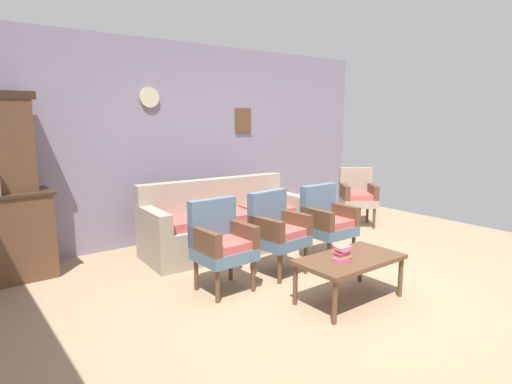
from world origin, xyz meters
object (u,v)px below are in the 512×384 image
Objects in this scene: armchair_near_cabinet at (327,220)px; wingback_chair_by_fireplace at (358,194)px; armchair_row_middle at (277,229)px; book_stack_on_table at (342,254)px; floral_couch at (224,225)px; coffee_table at (350,262)px; armchair_near_couch_end at (221,241)px.

wingback_chair_by_fireplace is at bearing 28.51° from armchair_near_cabinet.
armchair_row_middle reaches higher than book_stack_on_table.
floral_couch is 2.37× the size of armchair_near_cabinet.
coffee_table is at bearing -126.25° from armchair_near_cabinet.
wingback_chair_by_fireplace reaches higher than book_stack_on_table.
armchair_row_middle is (0.01, -1.04, 0.17)m from floral_couch.
coffee_table is (-0.68, -0.93, -0.12)m from armchair_near_cabinet.
armchair_row_middle is at bearing 1.61° from armchair_near_couch_end.
armchair_near_couch_end and wingback_chair_by_fireplace have the same top height.
wingback_chair_by_fireplace is (3.13, 0.88, 0.00)m from armchair_near_couch_end.
armchair_near_cabinet is at bearing -0.66° from armchair_near_couch_end.
armchair_near_cabinet is (1.48, -0.02, 0.00)m from armchair_near_couch_end.
armchair_near_couch_end is 0.90× the size of coffee_table.
floral_couch and armchair_near_couch_end have the same top height.
armchair_row_middle is 0.75m from armchair_near_cabinet.
armchair_near_couch_end is at bearing -178.39° from armchair_row_middle.
coffee_table is at bearing 4.97° from book_stack_on_table.
armchair_near_couch_end is (-0.73, -1.06, 0.17)m from floral_couch.
armchair_near_couch_end is 1.00× the size of armchair_near_cabinet.
book_stack_on_table is at bearing -175.03° from coffee_table.
floral_couch is at bearing 92.04° from coffee_table.
armchair_near_couch_end is 1.00× the size of wingback_chair_by_fireplace.
book_stack_on_table is at bearing -93.24° from armchair_row_middle.
wingback_chair_by_fireplace is at bearing 19.68° from armchair_row_middle.
wingback_chair_by_fireplace is (2.39, 0.85, 0.00)m from armchair_row_middle.
armchair_near_couch_end and armchair_near_cabinet have the same top height.
wingback_chair_by_fireplace is at bearing 15.64° from armchair_near_couch_end.
armchair_near_couch_end reaches higher than book_stack_on_table.
book_stack_on_table is (0.68, -0.96, -0.02)m from armchair_near_couch_end.
floral_couch is 13.16× the size of book_stack_on_table.
floral_couch and wingback_chair_by_fireplace have the same top height.
floral_couch is at bearing 55.50° from armchair_near_couch_end.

